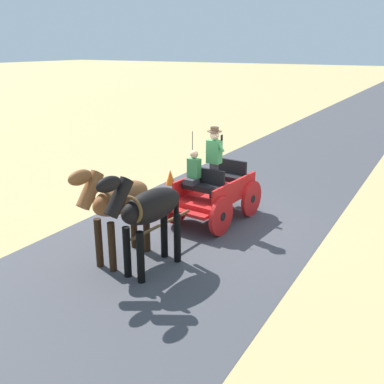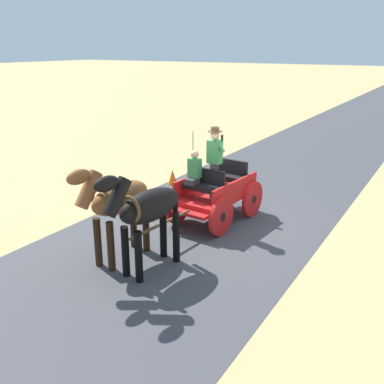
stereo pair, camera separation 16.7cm
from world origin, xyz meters
name	(u,v)px [view 1 (the left image)]	position (x,y,z in m)	size (l,w,h in m)	color
ground_plane	(211,220)	(0.00, 0.00, 0.00)	(200.00, 200.00, 0.00)	tan
road_surface	(211,220)	(0.00, 0.00, 0.00)	(5.75, 160.00, 0.01)	#424247
horse_drawn_carriage	(214,191)	(-0.06, -0.01, 0.82)	(1.60, 4.52, 2.50)	red
horse_near_side	(148,209)	(-0.20, 3.04, 1.32)	(0.76, 2.15, 2.21)	black
horse_off_side	(118,202)	(0.59, 2.97, 1.32)	(0.64, 2.13, 2.21)	brown
traffic_cone	(170,177)	(2.59, -2.06, 0.25)	(0.32, 0.32, 0.50)	orange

